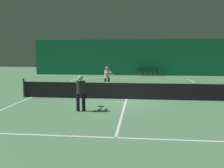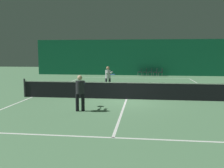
# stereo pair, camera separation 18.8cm
# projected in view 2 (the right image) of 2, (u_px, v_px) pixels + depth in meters

# --- Properties ---
(ground_plane) EXTENTS (60.00, 60.00, 0.00)m
(ground_plane) POSITION_uv_depth(u_px,v_px,m) (127.00, 99.00, 13.86)
(ground_plane) COLOR #56845B
(backdrop_curtain) EXTENTS (23.00, 0.12, 4.06)m
(backdrop_curtain) POSITION_uv_depth(u_px,v_px,m) (135.00, 58.00, 28.34)
(backdrop_curtain) COLOR #146042
(backdrop_curtain) RESTS_ON ground
(court_line_baseline_far) EXTENTS (11.00, 0.10, 0.00)m
(court_line_baseline_far) POSITION_uv_depth(u_px,v_px,m) (134.00, 78.00, 25.58)
(court_line_baseline_far) COLOR white
(court_line_baseline_far) RESTS_ON ground
(court_line_service_far) EXTENTS (8.25, 0.10, 0.00)m
(court_line_service_far) POSITION_uv_depth(u_px,v_px,m) (132.00, 85.00, 20.17)
(court_line_service_far) COLOR white
(court_line_service_far) RESTS_ON ground
(court_line_service_near) EXTENTS (8.25, 0.10, 0.00)m
(court_line_service_near) POSITION_uv_depth(u_px,v_px,m) (113.00, 138.00, 7.56)
(court_line_service_near) COLOR white
(court_line_service_near) RESTS_ON ground
(court_line_sideline_left) EXTENTS (0.10, 23.80, 0.00)m
(court_line_sideline_left) POSITION_uv_depth(u_px,v_px,m) (32.00, 97.00, 14.53)
(court_line_sideline_left) COLOR white
(court_line_sideline_left) RESTS_ON ground
(court_line_centre) EXTENTS (0.10, 12.80, 0.00)m
(court_line_centre) POSITION_uv_depth(u_px,v_px,m) (127.00, 99.00, 13.86)
(court_line_centre) COLOR white
(court_line_centre) RESTS_ON ground
(tennis_net) EXTENTS (12.00, 0.10, 1.07)m
(tennis_net) POSITION_uv_depth(u_px,v_px,m) (127.00, 90.00, 13.80)
(tennis_net) COLOR black
(tennis_net) RESTS_ON ground
(player_near) EXTENTS (0.57, 1.36, 1.59)m
(player_near) POSITION_uv_depth(u_px,v_px,m) (80.00, 90.00, 10.95)
(player_near) COLOR black
(player_near) RESTS_ON ground
(player_far) EXTENTS (0.92, 1.34, 1.62)m
(player_far) POSITION_uv_depth(u_px,v_px,m) (108.00, 76.00, 17.41)
(player_far) COLOR #2D2D38
(player_far) RESTS_ON ground
(courtside_chair_0) EXTENTS (0.44, 0.44, 0.84)m
(courtside_chair_0) POSITION_uv_depth(u_px,v_px,m) (140.00, 71.00, 27.92)
(courtside_chair_0) COLOR #99999E
(courtside_chair_0) RESTS_ON ground
(courtside_chair_1) EXTENTS (0.44, 0.44, 0.84)m
(courtside_chair_1) POSITION_uv_depth(u_px,v_px,m) (145.00, 72.00, 27.85)
(courtside_chair_1) COLOR #99999E
(courtside_chair_1) RESTS_ON ground
(courtside_chair_2) EXTENTS (0.44, 0.44, 0.84)m
(courtside_chair_2) POSITION_uv_depth(u_px,v_px,m) (151.00, 72.00, 27.78)
(courtside_chair_2) COLOR #99999E
(courtside_chair_2) RESTS_ON ground
(courtside_chair_3) EXTENTS (0.44, 0.44, 0.84)m
(courtside_chair_3) POSITION_uv_depth(u_px,v_px,m) (156.00, 72.00, 27.71)
(courtside_chair_3) COLOR #99999E
(courtside_chair_3) RESTS_ON ground
(courtside_chair_4) EXTENTS (0.44, 0.44, 0.84)m
(courtside_chair_4) POSITION_uv_depth(u_px,v_px,m) (161.00, 72.00, 27.64)
(courtside_chair_4) COLOR #99999E
(courtside_chair_4) RESTS_ON ground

